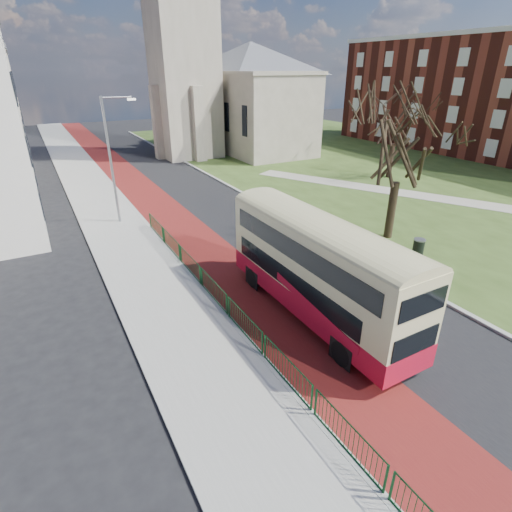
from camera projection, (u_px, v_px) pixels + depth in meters
ground at (343, 347)px, 15.12m from camera, size 160.00×160.00×0.00m
road_carriageway at (192, 202)px, 31.63m from camera, size 9.00×120.00×0.01m
bus_lane at (159, 207)px, 30.44m from camera, size 3.40×120.00×0.01m
pavement_west at (107, 215)px, 28.76m from camera, size 4.00×120.00×0.12m
kerb_west at (135, 210)px, 29.63m from camera, size 0.25×120.00×0.13m
kerb_east at (233, 188)px, 35.20m from camera, size 0.25×80.00×0.13m
grass_green at (396, 165)px, 43.93m from camera, size 40.00×80.00×0.04m
footpath at (456, 201)px, 31.78m from camera, size 18.84×32.82×0.03m
pedestrian_railing at (227, 306)px, 16.76m from camera, size 0.07×24.00×1.12m
gothic_church at (220, 35)px, 45.17m from camera, size 16.38×18.00×40.00m
brick_terrace at (506, 96)px, 45.62m from camera, size 10.30×44.30×13.50m
streetlamp at (112, 155)px, 25.53m from camera, size 2.13×0.18×8.00m
bus at (317, 265)px, 16.13m from camera, size 2.44×10.11×4.21m
winter_tree_near at (403, 134)px, 22.40m from camera, size 7.04×7.04×8.97m
winter_tree_far at (397, 116)px, 36.50m from camera, size 5.90×5.90×8.13m
litter_bin at (418, 248)px, 22.20m from camera, size 0.70×0.70×1.04m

